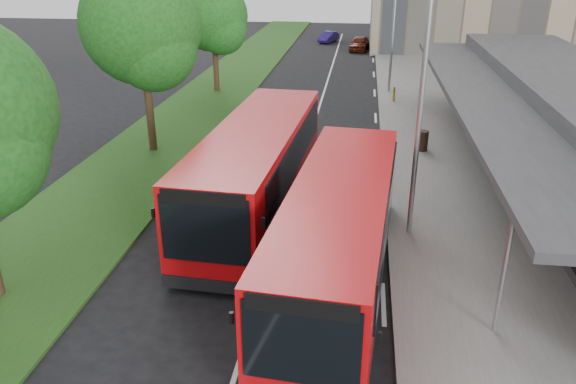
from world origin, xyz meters
name	(u,v)px	position (x,y,z in m)	size (l,w,h in m)	color
ground	(272,258)	(0.00, 0.00, 0.00)	(120.00, 120.00, 0.00)	black
pavement	(419,101)	(6.00, 20.00, 0.07)	(5.00, 80.00, 0.15)	slate
grass_verge	(213,94)	(-7.00, 20.00, 0.05)	(5.00, 80.00, 0.10)	#1E4115
lane_centre_line	(315,121)	(0.00, 15.00, 0.01)	(0.12, 70.00, 0.01)	silver
kerb_dashes	(375,104)	(3.30, 19.00, 0.01)	(0.12, 56.00, 0.01)	silver
station_building	(574,130)	(10.86, 8.00, 2.04)	(7.70, 26.00, 4.00)	#2F2F32
tree_mid	(142,33)	(-7.01, 9.05, 5.34)	(5.14, 5.14, 8.27)	#302013
tree_far	(214,21)	(-7.01, 21.05, 4.48)	(4.36, 4.36, 6.95)	#302013
lamp_post_near	(419,93)	(4.12, 2.00, 4.72)	(1.44, 0.28, 8.00)	#989CA1
lamp_post_far	(393,18)	(4.12, 22.00, 4.72)	(1.44, 0.28, 8.00)	#989CA1
bus_main	(338,235)	(2.02, -1.18, 1.53)	(3.54, 10.69, 2.98)	#B6090B
bus_second	(257,169)	(-1.00, 3.16, 1.62)	(3.48, 11.29, 3.16)	#B6090B
litter_bin	(422,141)	(5.32, 10.34, 0.61)	(0.51, 0.51, 0.91)	#331F14
bollard	(394,94)	(4.40, 19.34, 0.58)	(0.14, 0.14, 0.87)	yellow
car_near	(360,43)	(2.05, 38.77, 0.65)	(1.54, 3.82, 1.30)	#4F180B
car_far	(329,37)	(-1.12, 43.50, 0.52)	(1.11, 3.17, 1.04)	navy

